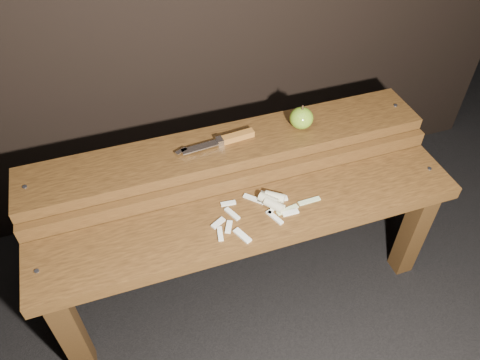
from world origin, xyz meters
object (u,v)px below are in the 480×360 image
object	(u,v)px
bench_front_tier	(254,233)
apple	(301,118)
bench_rear_tier	(229,165)
knife	(228,139)

from	to	relation	value
bench_front_tier	apple	world-z (taller)	apple
bench_front_tier	bench_rear_tier	xyz separation A→B (m)	(0.00, 0.23, 0.06)
bench_rear_tier	apple	bearing A→B (deg)	1.08
apple	knife	distance (m)	0.23
bench_rear_tier	knife	size ratio (longest dim) A/B	5.00
apple	bench_rear_tier	bearing A→B (deg)	-178.92
bench_front_tier	knife	distance (m)	0.28
apple	knife	size ratio (longest dim) A/B	0.32
bench_front_tier	bench_rear_tier	size ratio (longest dim) A/B	1.00
knife	bench_rear_tier	bearing A→B (deg)	-109.11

